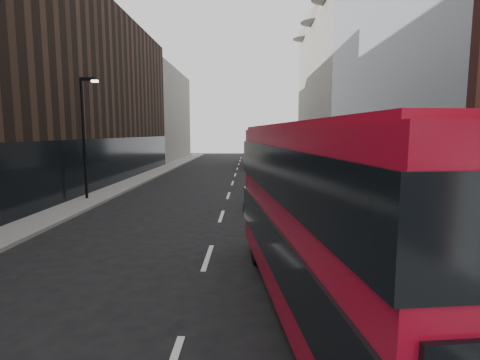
# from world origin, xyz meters

# --- Properties ---
(sidewalk_right) EXTENTS (3.00, 80.00, 0.15)m
(sidewalk_right) POSITION_xyz_m (7.50, 25.00, 0.07)
(sidewalk_right) COLOR slate
(sidewalk_right) RESTS_ON ground
(sidewalk_left) EXTENTS (2.00, 80.00, 0.15)m
(sidewalk_left) POSITION_xyz_m (-8.00, 25.00, 0.07)
(sidewalk_left) COLOR slate
(sidewalk_left) RESTS_ON ground
(building_modern_block) EXTENTS (5.03, 22.00, 20.00)m
(building_modern_block) POSITION_xyz_m (11.47, 21.00, 9.90)
(building_modern_block) COLOR #999EA2
(building_modern_block) RESTS_ON ground
(building_victorian) EXTENTS (6.50, 24.00, 21.00)m
(building_victorian) POSITION_xyz_m (11.38, 44.00, 9.66)
(building_victorian) COLOR slate
(building_victorian) RESTS_ON ground
(building_left_mid) EXTENTS (5.00, 24.00, 14.00)m
(building_left_mid) POSITION_xyz_m (-11.50, 30.00, 7.00)
(building_left_mid) COLOR black
(building_left_mid) RESTS_ON ground
(building_left_far) EXTENTS (5.00, 20.00, 13.00)m
(building_left_far) POSITION_xyz_m (-11.50, 52.00, 6.50)
(building_left_far) COLOR slate
(building_left_far) RESTS_ON ground
(street_lamp) EXTENTS (1.06, 0.22, 7.00)m
(street_lamp) POSITION_xyz_m (-8.22, 18.00, 4.18)
(street_lamp) COLOR black
(street_lamp) RESTS_ON sidewalk_left
(red_bus) EXTENTS (3.69, 10.56, 4.19)m
(red_bus) POSITION_xyz_m (2.99, 4.27, 2.33)
(red_bus) COLOR maroon
(red_bus) RESTS_ON ground
(grey_bus) EXTENTS (3.05, 11.70, 3.75)m
(grey_bus) POSITION_xyz_m (2.37, 42.88, 2.01)
(grey_bus) COLOR black
(grey_bus) RESTS_ON ground
(car_a) EXTENTS (1.91, 3.94, 1.29)m
(car_a) POSITION_xyz_m (1.92, 16.21, 0.65)
(car_a) COLOR black
(car_a) RESTS_ON ground
(car_b) EXTENTS (1.95, 4.73, 1.52)m
(car_b) POSITION_xyz_m (3.66, 23.17, 0.76)
(car_b) COLOR gray
(car_b) RESTS_ON ground
(car_c) EXTENTS (2.47, 5.55, 1.58)m
(car_c) POSITION_xyz_m (3.70, 26.83, 0.79)
(car_c) COLOR black
(car_c) RESTS_ON ground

